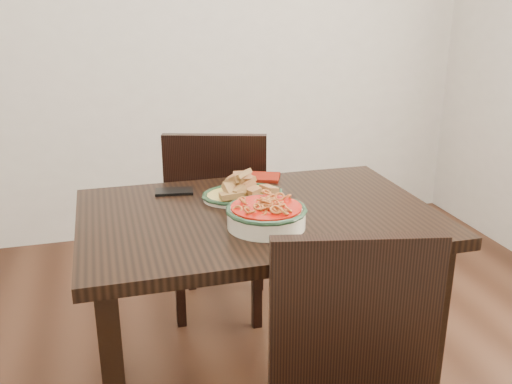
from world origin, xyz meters
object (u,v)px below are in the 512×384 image
object	(u,v)px
dining_table	(258,241)
noodle_bowl	(266,213)
chair_far	(219,216)
smartphone	(174,191)
fish_plate	(243,186)

from	to	relation	value
dining_table	noodle_bowl	xyz separation A→B (m)	(-0.01, -0.13, 0.15)
chair_far	smartphone	world-z (taller)	chair_far
noodle_bowl	smartphone	size ratio (longest dim) A/B	1.87
dining_table	fish_plate	size ratio (longest dim) A/B	4.14
chair_far	smartphone	xyz separation A→B (m)	(-0.23, -0.36, 0.26)
dining_table	chair_far	xyz separation A→B (m)	(-0.00, 0.62, -0.15)
chair_far	smartphone	distance (m)	0.50
fish_plate	noodle_bowl	size ratio (longest dim) A/B	1.11
fish_plate	noodle_bowl	distance (m)	0.27
noodle_bowl	chair_far	bearing A→B (deg)	89.62
chair_far	noodle_bowl	world-z (taller)	chair_far
noodle_bowl	smartphone	bearing A→B (deg)	120.48
chair_far	fish_plate	world-z (taller)	chair_far
fish_plate	noodle_bowl	world-z (taller)	fish_plate
chair_far	fish_plate	distance (m)	0.57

